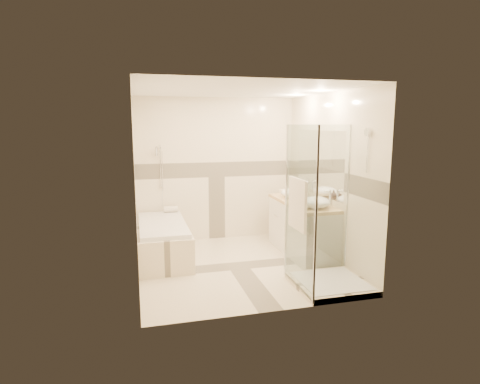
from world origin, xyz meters
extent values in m
cube|color=beige|center=(0.00, 0.00, -0.01)|extent=(2.80, 3.00, 0.01)
cube|color=white|center=(0.00, 0.00, 2.50)|extent=(2.80, 3.00, 0.01)
cube|color=beige|center=(0.00, 1.50, 1.25)|extent=(2.80, 0.01, 2.50)
cube|color=beige|center=(0.00, -1.50, 1.25)|extent=(2.80, 0.01, 2.50)
cube|color=beige|center=(-1.40, 0.00, 1.25)|extent=(0.01, 3.00, 2.50)
cube|color=beige|center=(1.40, 0.00, 1.25)|extent=(0.01, 3.00, 2.50)
cube|color=white|center=(1.39, 0.30, 1.45)|extent=(0.01, 1.60, 1.00)
cylinder|color=silver|center=(-0.97, 1.47, 1.35)|extent=(0.02, 0.02, 0.70)
cube|color=beige|center=(-1.02, 0.65, 0.25)|extent=(0.75, 1.70, 0.50)
cube|color=white|center=(-1.02, 0.65, 0.53)|extent=(0.69, 1.60, 0.06)
ellipsoid|color=white|center=(-1.02, 0.65, 0.48)|extent=(0.56, 1.40, 0.16)
cube|color=white|center=(1.12, 0.30, 0.40)|extent=(0.55, 1.60, 0.80)
cylinder|color=silver|center=(0.83, -0.10, 0.55)|extent=(0.01, 0.24, 0.01)
cylinder|color=silver|center=(0.83, 0.70, 0.55)|extent=(0.01, 0.24, 0.01)
cube|color=#D9B373|center=(1.12, 0.30, 0.83)|extent=(0.57, 1.62, 0.05)
cube|color=beige|center=(0.95, -1.05, 0.04)|extent=(0.90, 0.90, 0.08)
cube|color=white|center=(0.95, -1.05, 0.09)|extent=(0.80, 0.80, 0.01)
cube|color=white|center=(0.51, -1.05, 1.04)|extent=(0.01, 0.90, 2.00)
cube|color=white|center=(0.95, -0.61, 1.04)|extent=(0.90, 0.01, 2.00)
cylinder|color=silver|center=(0.50, -1.50, 1.04)|extent=(0.03, 0.03, 2.00)
cylinder|color=silver|center=(0.50, -0.60, 1.04)|extent=(0.03, 0.03, 2.00)
cylinder|color=silver|center=(1.40, -0.60, 1.04)|extent=(0.03, 0.03, 2.00)
cylinder|color=silver|center=(1.36, -1.05, 1.95)|extent=(0.03, 0.10, 0.10)
cylinder|color=silver|center=(0.47, -1.05, 1.40)|extent=(0.02, 0.60, 0.02)
cube|color=white|center=(0.47, -1.05, 1.10)|extent=(0.04, 0.48, 0.62)
ellipsoid|color=white|center=(1.10, 0.63, 0.93)|extent=(0.40, 0.40, 0.16)
ellipsoid|color=white|center=(1.10, -0.22, 0.93)|extent=(0.42, 0.42, 0.17)
cylinder|color=silver|center=(1.33, 0.63, 0.99)|extent=(0.03, 0.03, 0.28)
cylinder|color=silver|center=(1.28, 0.63, 1.11)|extent=(0.10, 0.02, 0.02)
cylinder|color=silver|center=(1.33, -0.22, 0.98)|extent=(0.03, 0.03, 0.26)
cylinder|color=silver|center=(1.28, -0.22, 1.09)|extent=(0.09, 0.02, 0.02)
imported|color=black|center=(1.10, 0.15, 0.93)|extent=(0.10, 0.10, 0.17)
imported|color=black|center=(1.10, 0.32, 0.93)|extent=(0.14, 0.14, 0.16)
cube|color=white|center=(1.10, 0.97, 0.89)|extent=(0.19, 0.26, 0.07)
cylinder|color=white|center=(-0.83, 1.35, 0.61)|extent=(0.23, 0.10, 0.10)
camera|label=1|loc=(-1.39, -5.42, 2.04)|focal=30.00mm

